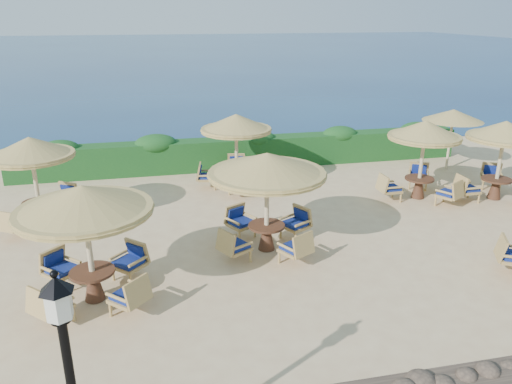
% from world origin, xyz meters
% --- Properties ---
extents(ground, '(120.00, 120.00, 0.00)m').
position_xyz_m(ground, '(0.00, 0.00, 0.00)').
color(ground, '#D8BA89').
rests_on(ground, ground).
extents(sea, '(160.00, 160.00, 0.00)m').
position_xyz_m(sea, '(0.00, 70.00, 0.00)').
color(sea, '#0C264F').
rests_on(sea, ground).
extents(hedge, '(18.00, 0.90, 1.20)m').
position_xyz_m(hedge, '(0.00, 7.20, 0.60)').
color(hedge, '#143F19').
rests_on(hedge, ground).
extents(extra_parasol, '(2.30, 2.30, 2.41)m').
position_xyz_m(extra_parasol, '(7.80, 5.20, 2.17)').
color(extra_parasol, beige).
rests_on(extra_parasol, ground).
extents(cafe_set_0, '(2.86, 2.86, 2.65)m').
position_xyz_m(cafe_set_0, '(-5.13, -1.79, 1.84)').
color(cafe_set_0, beige).
rests_on(cafe_set_0, ground).
extents(cafe_set_1, '(3.04, 3.04, 2.65)m').
position_xyz_m(cafe_set_1, '(-0.89, -0.21, 1.88)').
color(cafe_set_1, beige).
rests_on(cafe_set_1, ground).
extents(cafe_set_3, '(2.40, 2.76, 2.65)m').
position_xyz_m(cafe_set_3, '(-7.02, 2.83, 1.92)').
color(cafe_set_3, beige).
rests_on(cafe_set_3, ground).
extents(cafe_set_4, '(2.88, 2.88, 2.65)m').
position_xyz_m(cafe_set_4, '(-0.77, 4.83, 1.73)').
color(cafe_set_4, beige).
rests_on(cafe_set_4, ground).
extents(cafe_set_5, '(2.59, 2.77, 2.65)m').
position_xyz_m(cafe_set_5, '(5.02, 2.49, 1.79)').
color(cafe_set_5, beige).
rests_on(cafe_set_5, ground).
extents(cafe_set_6, '(2.59, 2.77, 2.65)m').
position_xyz_m(cafe_set_6, '(7.50, 1.87, 1.79)').
color(cafe_set_6, beige).
rests_on(cafe_set_6, ground).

